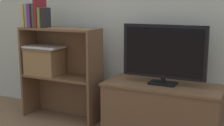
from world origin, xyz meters
The scene contains 13 objects.
tv_stand centered at (0.43, 0.20, 0.21)m, with size 0.97×0.43×0.43m.
tv centered at (0.43, 0.20, 0.69)m, with size 0.69×0.14×0.49m.
bookshelf_lower_tier centered at (-0.53, 0.19, 0.26)m, with size 0.75×0.27×0.42m.
bookshelf_upper_tier centered at (-0.53, 0.19, 0.69)m, with size 0.75×0.27×0.44m.
book_mustard centered at (-0.86, 0.10, 0.97)m, with size 0.02×0.14×0.21m.
book_skyblue centered at (-0.83, 0.10, 0.97)m, with size 0.03×0.12×0.22m.
book_plum centered at (-0.79, 0.10, 0.97)m, with size 0.03×0.16×0.21m.
book_forest centered at (-0.75, 0.10, 0.97)m, with size 0.03×0.12×0.22m.
book_maroon centered at (-0.72, 0.10, 0.99)m, with size 0.03×0.16×0.25m.
book_olive centered at (-0.68, 0.10, 0.95)m, with size 0.03×0.15×0.18m.
book_charcoal centered at (-0.66, 0.10, 0.95)m, with size 0.02×0.13×0.18m.
storage_basket_left centered at (-0.70, 0.12, 0.55)m, with size 0.33×0.24×0.25m.
laptop centered at (-0.70, 0.12, 0.68)m, with size 0.36×0.21×0.02m.
Camera 1 is at (1.14, -2.21, 1.08)m, focal length 50.00 mm.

